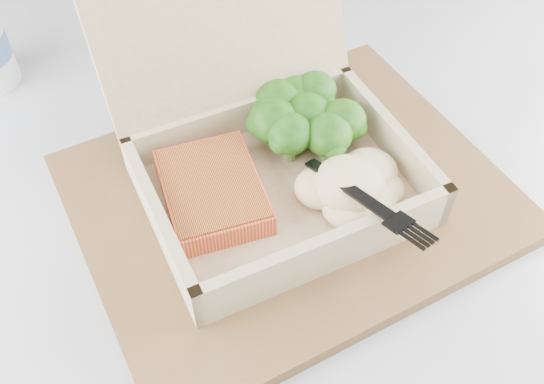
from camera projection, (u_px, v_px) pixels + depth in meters
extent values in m
cube|color=#A6A9AF|center=(285.00, 243.00, 0.57)|extent=(0.95, 0.95, 0.03)
cube|color=brown|center=(289.00, 196.00, 0.58)|extent=(0.45, 0.40, 0.02)
cube|color=tan|center=(281.00, 193.00, 0.56)|extent=(0.28, 0.23, 0.01)
cube|color=tan|center=(160.00, 224.00, 0.52)|extent=(0.05, 0.18, 0.05)
cube|color=tan|center=(389.00, 141.00, 0.58)|extent=(0.05, 0.18, 0.05)
cube|color=tan|center=(329.00, 253.00, 0.50)|extent=(0.24, 0.06, 0.05)
cube|color=tan|center=(242.00, 120.00, 0.60)|extent=(0.24, 0.06, 0.05)
cube|color=tan|center=(219.00, 6.00, 0.54)|extent=(0.25, 0.13, 0.18)
cube|color=#F3602F|center=(213.00, 192.00, 0.54)|extent=(0.09, 0.12, 0.02)
ellipsoid|color=beige|center=(349.00, 184.00, 0.54)|extent=(0.11, 0.09, 0.04)
cube|color=black|center=(309.00, 153.00, 0.55)|extent=(0.05, 0.10, 0.02)
cube|color=black|center=(367.00, 205.00, 0.51)|extent=(0.04, 0.05, 0.01)
cube|color=white|center=(296.00, 75.00, 0.71)|extent=(0.09, 0.15, 0.00)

